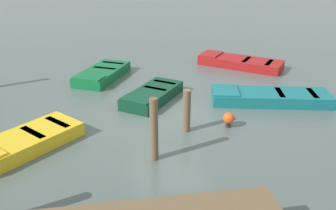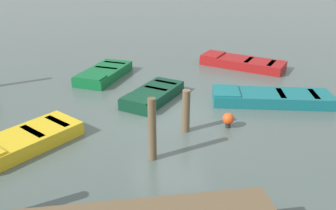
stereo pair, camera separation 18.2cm
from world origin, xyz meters
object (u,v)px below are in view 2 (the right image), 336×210
marker_buoy (228,119)px  rowboat_yellow (25,140)px  rowboat_teal (270,97)px  rowboat_red (242,62)px  mooring_piling_near_right (186,111)px  rowboat_dark_green (153,95)px  rowboat_green (104,73)px  mooring_piling_far_right (152,130)px

marker_buoy → rowboat_yellow: bearing=1.7°
rowboat_teal → rowboat_red: 4.35m
mooring_piling_near_right → marker_buoy: mooring_piling_near_right is taller
rowboat_dark_green → mooring_piling_near_right: bearing=52.5°
rowboat_green → rowboat_red: size_ratio=0.85×
mooring_piling_near_right → rowboat_green: bearing=-65.9°
rowboat_green → marker_buoy: bearing=63.6°
mooring_piling_near_right → mooring_piling_far_right: bearing=49.3°
rowboat_red → marker_buoy: marker_buoy is taller
rowboat_yellow → marker_buoy: marker_buoy is taller
rowboat_teal → mooring_piling_near_right: size_ratio=3.28×
rowboat_dark_green → rowboat_green: bearing=-110.2°
rowboat_yellow → rowboat_red: size_ratio=0.82×
rowboat_dark_green → mooring_piling_far_right: size_ratio=1.67×
rowboat_red → mooring_piling_far_right: mooring_piling_far_right is taller
rowboat_teal → marker_buoy: (2.12, 1.58, 0.07)m
rowboat_yellow → marker_buoy: (-5.95, -0.18, 0.07)m
rowboat_green → mooring_piling_far_right: 6.91m
rowboat_dark_green → mooring_piling_far_right: (0.53, 3.96, 0.65)m
rowboat_green → rowboat_yellow: same height
rowboat_yellow → rowboat_teal: bearing=151.3°
mooring_piling_far_right → marker_buoy: (-2.54, -1.40, -0.58)m
rowboat_dark_green → mooring_piling_near_right: size_ratio=2.18×
rowboat_yellow → mooring_piling_near_right: mooring_piling_near_right is taller
rowboat_red → mooring_piling_near_right: mooring_piling_near_right is taller
mooring_piling_far_right → mooring_piling_near_right: 1.84m
rowboat_teal → marker_buoy: marker_buoy is taller
rowboat_yellow → marker_buoy: bearing=140.7°
rowboat_teal → rowboat_green: same height
rowboat_teal → rowboat_dark_green: bearing=0.6°
rowboat_red → mooring_piling_near_right: (4.02, 5.90, 0.45)m
rowboat_yellow → marker_buoy: 5.95m
rowboat_green → rowboat_dark_green: bearing=60.5°
rowboat_teal → rowboat_dark_green: same height
rowboat_teal → rowboat_yellow: same height
rowboat_dark_green → rowboat_yellow: same height
rowboat_teal → mooring_piling_far_right: bearing=46.6°
mooring_piling_near_right → marker_buoy: bearing=-179.7°
rowboat_teal → rowboat_green: bearing=-18.9°
rowboat_dark_green → marker_buoy: 3.25m
rowboat_teal → mooring_piling_far_right: (4.66, 2.98, 0.65)m
marker_buoy → rowboat_red: bearing=-114.5°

